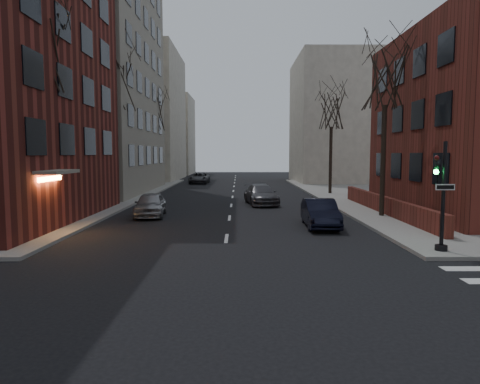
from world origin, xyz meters
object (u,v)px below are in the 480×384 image
(car_lane_gray, at_px, (261,195))
(streetlamp_far, at_px, (161,149))
(tree_right_a, at_px, (386,77))
(sandwich_board, at_px, (413,214))
(tree_left_a, at_px, (39,51))
(car_lane_silver, at_px, (150,204))
(traffic_signal, at_px, (441,203))
(tree_left_b, at_px, (114,84))
(parked_sedan, at_px, (320,213))
(tree_right_b, at_px, (332,110))
(streetlamp_near, at_px, (107,146))
(car_lane_far, at_px, (199,178))
(tree_left_c, at_px, (152,113))

(car_lane_gray, bearing_deg, streetlamp_far, 113.21)
(tree_right_a, height_order, sandwich_board, tree_right_a)
(tree_left_a, distance_m, car_lane_silver, 9.94)
(traffic_signal, bearing_deg, tree_left_b, 134.54)
(parked_sedan, relative_size, car_lane_silver, 1.03)
(tree_right_b, relative_size, streetlamp_far, 1.46)
(streetlamp_near, height_order, streetlamp_far, same)
(traffic_signal, bearing_deg, streetlamp_near, 141.13)
(tree_right_a, relative_size, sandwich_board, 11.28)
(tree_right_b, bearing_deg, tree_left_b, -161.18)
(streetlamp_far, relative_size, car_lane_silver, 1.51)
(tree_right_a, distance_m, car_lane_far, 32.44)
(streetlamp_near, bearing_deg, tree_right_b, 30.47)
(parked_sedan, distance_m, sandwich_board, 5.01)
(traffic_signal, bearing_deg, sandwich_board, 75.62)
(car_lane_silver, distance_m, sandwich_board, 14.65)
(tree_right_a, bearing_deg, car_lane_gray, 134.83)
(car_lane_silver, bearing_deg, traffic_signal, -42.97)
(tree_right_a, height_order, tree_right_b, tree_right_a)
(tree_left_b, relative_size, tree_right_a, 1.11)
(tree_left_c, height_order, car_lane_gray, tree_left_c)
(tree_left_b, distance_m, streetlamp_far, 16.68)
(tree_right_b, height_order, parked_sedan, tree_right_b)
(tree_left_b, distance_m, tree_right_a, 19.35)
(streetlamp_near, xyz_separation_m, streetlamp_far, (0.00, 20.00, 0.00))
(tree_left_b, relative_size, parked_sedan, 2.51)
(streetlamp_far, bearing_deg, streetlamp_near, -90.00)
(tree_left_c, height_order, tree_right_a, same)
(tree_left_a, bearing_deg, streetlamp_far, 88.77)
(tree_left_a, bearing_deg, streetlamp_near, 85.71)
(streetlamp_near, relative_size, car_lane_far, 1.29)
(parked_sedan, relative_size, car_lane_gray, 0.87)
(tree_left_a, bearing_deg, car_lane_silver, 48.72)
(traffic_signal, relative_size, tree_right_a, 0.41)
(tree_right_a, xyz_separation_m, streetlamp_near, (-17.00, 4.00, -3.79))
(streetlamp_near, relative_size, car_lane_gray, 1.27)
(tree_right_b, distance_m, car_lane_gray, 12.04)
(streetlamp_near, relative_size, sandwich_board, 7.29)
(tree_left_b, xyz_separation_m, sandwich_board, (18.42, -10.45, -8.33))
(tree_left_c, relative_size, car_lane_gray, 1.96)
(car_lane_gray, xyz_separation_m, car_lane_far, (-6.55, 22.04, -0.04))
(tree_right_a, distance_m, tree_right_b, 14.01)
(car_lane_far, bearing_deg, streetlamp_far, -126.67)
(traffic_signal, bearing_deg, tree_right_b, 87.85)
(streetlamp_near, bearing_deg, tree_right_a, -13.24)
(streetlamp_far, relative_size, car_lane_gray, 1.27)
(car_lane_silver, distance_m, car_lane_far, 28.04)
(parked_sedan, height_order, car_lane_gray, car_lane_gray)
(traffic_signal, xyz_separation_m, tree_left_a, (-16.74, 5.01, 6.56))
(sandwich_board, bearing_deg, tree_left_c, 126.96)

